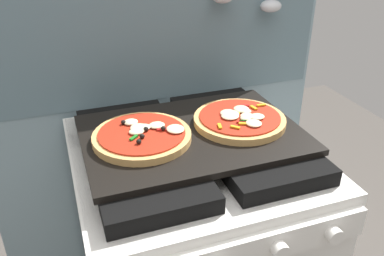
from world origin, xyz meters
The scene contains 4 objects.
kitchen_backsplash centered at (0.00, 0.33, 0.79)m, with size 1.10×0.09×1.55m.
baking_tray centered at (0.00, 0.00, 0.91)m, with size 0.54×0.38×0.02m, color black.
pizza_left centered at (-0.13, 0.00, 0.93)m, with size 0.24×0.24×0.03m.
pizza_right centered at (0.13, 0.00, 0.93)m, with size 0.24×0.24×0.03m.
Camera 1 is at (-0.30, -0.84, 1.41)m, focal length 38.19 mm.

